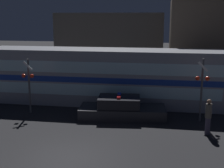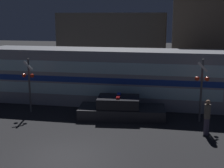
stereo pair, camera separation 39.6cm
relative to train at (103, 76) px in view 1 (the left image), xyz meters
name	(u,v)px [view 1 (the left image)]	position (x,y,z in m)	size (l,w,h in m)	color
ground_plane	(66,159)	(0.17, -8.79, -1.82)	(120.00, 120.00, 0.00)	black
train	(103,76)	(0.00, 0.00, 0.00)	(15.79, 2.85, 3.63)	gray
police_car	(121,109)	(1.66, -2.95, -1.33)	(5.10, 2.39, 1.34)	black
pedestrian	(208,116)	(6.25, -4.90, -0.89)	(0.30, 0.30, 1.79)	#3F384C
crossing_signal_near	(202,86)	(6.09, -2.94, 0.23)	(0.76, 0.31, 3.51)	#4C4C51
crossing_signal_far	(29,82)	(-3.92, -3.03, 0.11)	(0.76, 0.31, 3.29)	#4C4C51
building_left	(112,46)	(-0.85, 8.55, 1.21)	(9.43, 5.15, 6.06)	#47423D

